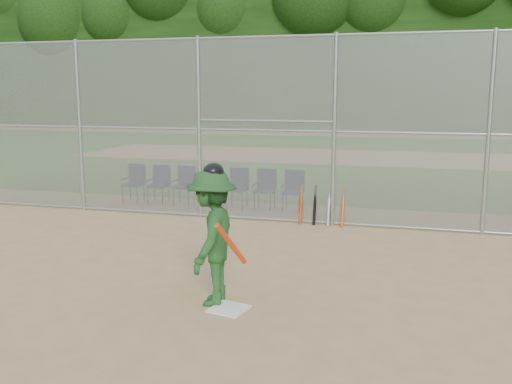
# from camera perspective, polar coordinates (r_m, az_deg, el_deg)

# --- Properties ---
(ground) EXTENTS (100.00, 100.00, 0.00)m
(ground) POSITION_cam_1_polar(r_m,az_deg,el_deg) (7.88, -4.94, -11.00)
(ground) COLOR tan
(ground) RESTS_ON ground
(grass_strip) EXTENTS (100.00, 100.00, 0.00)m
(grass_strip) POSITION_cam_1_polar(r_m,az_deg,el_deg) (25.18, 9.46, 3.49)
(grass_strip) COLOR #2B5F1C
(grass_strip) RESTS_ON ground
(dirt_patch_far) EXTENTS (24.00, 24.00, 0.00)m
(dirt_patch_far) POSITION_cam_1_polar(r_m,az_deg,el_deg) (25.18, 9.46, 3.49)
(dirt_patch_far) COLOR tan
(dirt_patch_far) RESTS_ON ground
(backstop_fence) EXTENTS (16.09, 0.09, 4.00)m
(backstop_fence) POSITION_cam_1_polar(r_m,az_deg,el_deg) (12.19, 3.15, 6.48)
(backstop_fence) COLOR gray
(backstop_fence) RESTS_ON ground
(treeline) EXTENTS (81.00, 60.00, 11.00)m
(treeline) POSITION_cam_1_polar(r_m,az_deg,el_deg) (27.14, 10.27, 15.55)
(treeline) COLOR black
(treeline) RESTS_ON ground
(home_plate) EXTENTS (0.54, 0.54, 0.02)m
(home_plate) POSITION_cam_1_polar(r_m,az_deg,el_deg) (7.65, -2.72, -11.57)
(home_plate) COLOR silver
(home_plate) RESTS_ON ground
(batter_at_plate) EXTENTS (0.90, 1.33, 1.91)m
(batter_at_plate) POSITION_cam_1_polar(r_m,az_deg,el_deg) (7.61, -4.43, -4.44)
(batter_at_plate) COLOR #1D491E
(batter_at_plate) RESTS_ON ground
(spare_bats) EXTENTS (0.96, 0.30, 0.85)m
(spare_bats) POSITION_cam_1_polar(r_m,az_deg,el_deg) (12.24, 6.60, -1.35)
(spare_bats) COLOR #D84C14
(spare_bats) RESTS_ON ground
(chair_0) EXTENTS (0.54, 0.52, 0.96)m
(chair_0) POSITION_cam_1_polar(r_m,az_deg,el_deg) (15.01, -12.18, 0.83)
(chair_0) COLOR #0E1134
(chair_0) RESTS_ON ground
(chair_1) EXTENTS (0.54, 0.52, 0.96)m
(chair_1) POSITION_cam_1_polar(r_m,az_deg,el_deg) (14.70, -9.76, 0.73)
(chair_1) COLOR #0E1134
(chair_1) RESTS_ON ground
(chair_2) EXTENTS (0.54, 0.52, 0.96)m
(chair_2) POSITION_cam_1_polar(r_m,az_deg,el_deg) (14.42, -7.24, 0.61)
(chair_2) COLOR #0E1134
(chair_2) RESTS_ON ground
(chair_3) EXTENTS (0.54, 0.52, 0.96)m
(chair_3) POSITION_cam_1_polar(r_m,az_deg,el_deg) (14.17, -4.63, 0.49)
(chair_3) COLOR #0E1134
(chair_3) RESTS_ON ground
(chair_4) EXTENTS (0.54, 0.52, 0.96)m
(chair_4) POSITION_cam_1_polar(r_m,az_deg,el_deg) (13.95, -1.93, 0.36)
(chair_4) COLOR #0E1134
(chair_4) RESTS_ON ground
(chair_5) EXTENTS (0.54, 0.52, 0.96)m
(chair_5) POSITION_cam_1_polar(r_m,az_deg,el_deg) (13.76, 0.85, 0.23)
(chair_5) COLOR #0E1134
(chair_5) RESTS_ON ground
(chair_6) EXTENTS (0.54, 0.52, 0.96)m
(chair_6) POSITION_cam_1_polar(r_m,az_deg,el_deg) (13.60, 3.70, 0.10)
(chair_6) COLOR #0E1134
(chair_6) RESTS_ON ground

